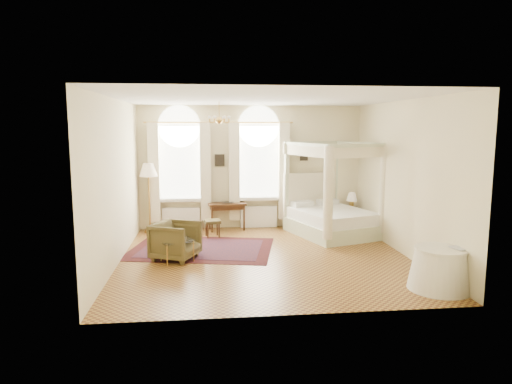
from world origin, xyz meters
TOP-DOWN VIEW (x-y plane):
  - ground at (0.00, 0.00)m, footprint 6.00×6.00m
  - room_walls at (0.00, 0.00)m, footprint 6.00×6.00m
  - window_left at (-1.90, 2.87)m, footprint 1.62×0.27m
  - window_right at (0.20, 2.87)m, footprint 1.62×0.27m
  - chandelier at (-0.90, 1.20)m, footprint 0.51×0.45m
  - wall_pictures at (0.09, 2.97)m, footprint 2.54×0.03m
  - canopy_bed at (1.96, 1.83)m, footprint 2.34×2.59m
  - nightstand at (2.70, 2.70)m, footprint 0.48×0.46m
  - nightstand_lamp at (2.72, 2.62)m, footprint 0.28×0.28m
  - writing_desk at (-0.68, 2.70)m, footprint 1.04×0.64m
  - laptop at (-0.68, 2.65)m, footprint 0.38×0.31m
  - stool at (-1.07, 1.94)m, footprint 0.43×0.43m
  - armchair at (-1.86, 0.08)m, footprint 1.13×1.12m
  - coffee_table at (-1.83, -0.10)m, footprint 0.78×0.68m
  - floor_lamp at (-2.70, 2.70)m, footprint 0.46×0.46m
  - oriental_rug at (-1.34, 0.82)m, footprint 3.53×2.85m
  - side_table at (2.70, -2.20)m, footprint 1.05×1.05m
  - book at (2.87, -2.32)m, footprint 0.27×0.33m

SIDE VIEW (x-z plane):
  - ground at x=0.00m, z-range 0.00..0.00m
  - oriental_rug at x=-1.34m, z-range 0.00..0.01m
  - nightstand at x=2.70m, z-range 0.00..0.55m
  - side_table at x=2.70m, z-range -0.01..0.71m
  - stool at x=-1.07m, z-range 0.14..0.58m
  - armchair at x=-1.86m, z-range 0.00..0.78m
  - coffee_table at x=-1.83m, z-range 0.18..0.62m
  - canopy_bed at x=1.96m, z-range -0.64..1.71m
  - writing_desk at x=-0.68m, z-range 0.26..0.99m
  - book at x=2.87m, z-range 0.72..0.75m
  - laptop at x=-0.68m, z-range 0.73..0.76m
  - nightstand_lamp at x=2.72m, z-range 0.62..1.03m
  - window_left at x=-1.90m, z-range -0.16..3.13m
  - window_right at x=0.20m, z-range -0.16..3.13m
  - floor_lamp at x=-2.70m, z-range 0.64..2.44m
  - wall_pictures at x=0.09m, z-range 1.70..2.09m
  - room_walls at x=0.00m, z-range -1.02..4.98m
  - chandelier at x=-0.90m, z-range 2.66..3.16m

